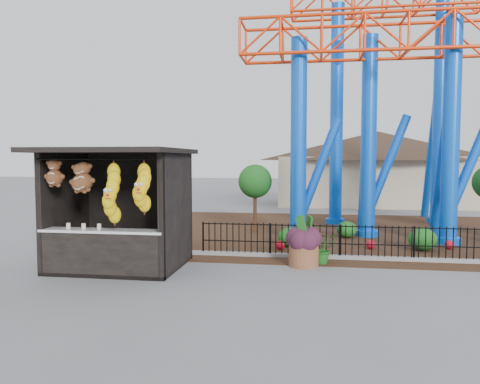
# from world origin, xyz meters

# --- Properties ---
(ground) EXTENTS (120.00, 120.00, 0.00)m
(ground) POSITION_xyz_m (0.00, 0.00, 0.00)
(ground) COLOR slate
(ground) RESTS_ON ground
(mulch_bed) EXTENTS (18.00, 12.00, 0.02)m
(mulch_bed) POSITION_xyz_m (4.00, 8.00, 0.01)
(mulch_bed) COLOR #331E11
(mulch_bed) RESTS_ON ground
(curb) EXTENTS (18.00, 0.18, 0.12)m
(curb) POSITION_xyz_m (4.00, 3.00, 0.06)
(curb) COLOR gray
(curb) RESTS_ON ground
(prize_booth) EXTENTS (3.50, 3.40, 3.12)m
(prize_booth) POSITION_xyz_m (-2.99, 0.92, 1.52)
(prize_booth) COLOR black
(prize_booth) RESTS_ON ground
(picket_fence) EXTENTS (12.20, 0.06, 1.00)m
(picket_fence) POSITION_xyz_m (4.90, 3.00, 0.50)
(picket_fence) COLOR black
(picket_fence) RESTS_ON ground
(roller_coaster) EXTENTS (11.00, 6.37, 10.82)m
(roller_coaster) POSITION_xyz_m (5.12, 8.23, 6.44)
(roller_coaster) COLOR blue
(roller_coaster) RESTS_ON ground
(terracotta_planter) EXTENTS (1.06, 1.06, 0.62)m
(terracotta_planter) POSITION_xyz_m (1.78, 2.00, 0.31)
(terracotta_planter) COLOR brown
(terracotta_planter) RESTS_ON ground
(planter_foliage) EXTENTS (0.70, 0.70, 0.64)m
(planter_foliage) POSITION_xyz_m (1.78, 2.00, 0.94)
(planter_foliage) COLOR #381628
(planter_foliage) RESTS_ON terracotta_planter
(potted_plant) EXTENTS (0.84, 0.76, 0.84)m
(potted_plant) POSITION_xyz_m (2.27, 2.37, 0.42)
(potted_plant) COLOR #175018
(potted_plant) RESTS_ON ground
(landscaping) EXTENTS (8.81, 3.22, 0.70)m
(landscaping) POSITION_xyz_m (4.61, 5.30, 0.31)
(landscaping) COLOR #195218
(landscaping) RESTS_ON mulch_bed
(pavilion) EXTENTS (15.00, 15.00, 4.80)m
(pavilion) POSITION_xyz_m (6.00, 20.00, 3.07)
(pavilion) COLOR #BFAD8C
(pavilion) RESTS_ON ground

